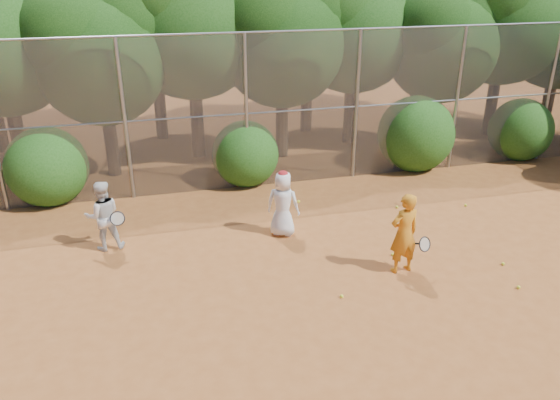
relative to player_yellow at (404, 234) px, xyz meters
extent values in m
plane|color=brown|center=(-1.07, -0.99, -0.82)|extent=(80.00, 80.00, 0.00)
cylinder|color=gray|center=(-5.07, 5.01, 1.18)|extent=(0.09, 0.09, 4.00)
cylinder|color=gray|center=(-2.07, 5.01, 1.18)|extent=(0.09, 0.09, 4.00)
cylinder|color=gray|center=(0.93, 5.01, 1.18)|extent=(0.09, 0.09, 4.00)
cylinder|color=gray|center=(3.93, 5.01, 1.18)|extent=(0.09, 0.09, 4.00)
cylinder|color=gray|center=(6.93, 5.01, 1.18)|extent=(0.09, 0.09, 4.00)
cylinder|color=gray|center=(-1.07, 5.01, 3.18)|extent=(20.00, 0.05, 0.05)
cylinder|color=gray|center=(-1.07, 5.01, 1.18)|extent=(20.00, 0.04, 0.04)
cube|color=slate|center=(-1.07, 5.01, 1.18)|extent=(20.00, 0.02, 4.00)
cylinder|color=black|center=(-8.07, 7.51, 0.44)|extent=(0.38, 0.38, 2.52)
cylinder|color=black|center=(-5.57, 6.81, 0.26)|extent=(0.36, 0.36, 2.17)
sphere|color=black|center=(-5.57, 6.81, 2.39)|extent=(3.47, 3.47, 3.47)
sphere|color=black|center=(-4.88, 7.16, 3.26)|extent=(2.78, 2.78, 2.78)
sphere|color=black|center=(-6.18, 6.55, 3.08)|extent=(2.60, 2.60, 2.60)
cylinder|color=black|center=(-3.07, 7.81, 0.51)|extent=(0.39, 0.39, 2.66)
sphere|color=#1B4A12|center=(-3.07, 7.81, 3.11)|extent=(4.26, 4.26, 4.26)
cylinder|color=black|center=(-0.57, 7.21, 0.31)|extent=(0.37, 0.37, 2.27)
sphere|color=black|center=(-0.57, 7.21, 2.54)|extent=(3.64, 3.64, 3.64)
sphere|color=black|center=(0.16, 7.57, 3.45)|extent=(2.91, 2.91, 2.91)
sphere|color=black|center=(-1.21, 6.94, 3.27)|extent=(2.73, 2.73, 2.73)
cylinder|color=black|center=(1.93, 8.01, 0.40)|extent=(0.38, 0.38, 2.45)
sphere|color=#1B4A12|center=(1.93, 8.01, 2.80)|extent=(3.92, 3.92, 3.92)
sphere|color=#1B4A12|center=(1.24, 7.71, 3.59)|extent=(2.94, 2.94, 2.94)
cylinder|color=black|center=(4.43, 7.01, 0.23)|extent=(0.36, 0.36, 2.10)
sphere|color=black|center=(4.43, 7.01, 2.29)|extent=(3.36, 3.36, 3.36)
sphere|color=black|center=(5.10, 7.34, 3.13)|extent=(2.69, 2.69, 2.69)
sphere|color=black|center=(3.84, 6.76, 2.96)|extent=(2.52, 2.52, 2.52)
cylinder|color=black|center=(6.93, 7.61, 0.47)|extent=(0.39, 0.39, 2.59)
sphere|color=#1B4A12|center=(6.93, 7.61, 3.01)|extent=(4.14, 4.14, 4.14)
cylinder|color=black|center=(8.93, 7.31, 0.33)|extent=(0.37, 0.37, 2.31)
sphere|color=black|center=(8.28, 7.03, 3.34)|extent=(2.77, 2.77, 2.77)
cylinder|color=black|center=(-4.07, 10.01, 0.58)|extent=(0.40, 0.40, 2.80)
sphere|color=#1B4A12|center=(-4.07, 10.01, 3.32)|extent=(4.48, 4.48, 4.48)
cylinder|color=black|center=(0.93, 9.61, 0.44)|extent=(0.38, 0.38, 2.52)
sphere|color=#1B4A12|center=(0.93, 9.61, 2.91)|extent=(4.03, 4.03, 4.03)
cylinder|color=black|center=(5.43, 10.21, 0.54)|extent=(0.40, 0.40, 2.73)
sphere|color=#1B4A12|center=(5.43, 10.21, 3.22)|extent=(4.37, 4.37, 4.37)
sphere|color=#1B4A12|center=(-7.07, 5.31, 0.18)|extent=(2.00, 2.00, 2.00)
sphere|color=#1B4A12|center=(-2.07, 5.31, 0.08)|extent=(1.80, 1.80, 1.80)
sphere|color=#1B4A12|center=(2.93, 5.31, 0.28)|extent=(2.20, 2.20, 2.20)
sphere|color=#1B4A12|center=(6.43, 5.31, 0.13)|extent=(1.90, 1.90, 1.90)
imported|color=orange|center=(0.00, 0.00, 0.00)|extent=(0.65, 0.47, 1.65)
torus|color=black|center=(0.35, -0.20, -0.17)|extent=(0.33, 0.23, 0.29)
cylinder|color=black|center=(0.28, -0.01, -0.25)|extent=(0.12, 0.27, 0.13)
imported|color=white|center=(-1.86, 2.08, -0.08)|extent=(0.86, 0.75, 1.48)
ellipsoid|color=#A5171B|center=(-1.86, 2.08, 0.62)|extent=(0.22, 0.22, 0.13)
sphere|color=yellow|center=(-1.56, 1.88, 0.03)|extent=(0.07, 0.07, 0.07)
imported|color=silver|center=(-5.64, 2.38, -0.07)|extent=(0.80, 0.66, 1.52)
torus|color=black|center=(-5.34, 2.08, -0.02)|extent=(0.32, 0.18, 0.29)
cylinder|color=black|center=(-5.36, 2.28, -0.11)|extent=(0.07, 0.27, 0.14)
sphere|color=yellow|center=(0.10, 0.57, -0.79)|extent=(0.07, 0.07, 0.07)
sphere|color=yellow|center=(2.90, 2.38, -0.79)|extent=(0.07, 0.07, 0.07)
sphere|color=yellow|center=(1.85, -1.14, -0.79)|extent=(0.07, 0.07, 0.07)
sphere|color=yellow|center=(2.09, -0.32, -0.79)|extent=(0.07, 0.07, 0.07)
sphere|color=yellow|center=(-1.45, -0.61, -0.79)|extent=(0.07, 0.07, 0.07)
sphere|color=yellow|center=(1.20, 2.70, -0.79)|extent=(0.07, 0.07, 0.07)
camera|label=1|loc=(-4.58, -8.39, 4.83)|focal=35.00mm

